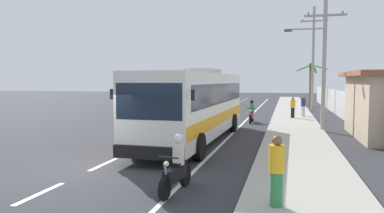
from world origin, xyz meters
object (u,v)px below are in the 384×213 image
Objects in this scene: coach_bus_foreground at (196,103)px; pedestrian_near_kerb at (277,169)px; motorcycle_trailing at (252,113)px; utility_pole_mid at (323,55)px; palm_second at (311,77)px; motorcycle_beside_bus at (176,169)px; pedestrian_midwalk at (303,106)px; pedestrian_far_walk at (293,107)px; utility_pole_far at (313,57)px.

pedestrian_near_kerb is at bearing -65.80° from coach_bus_foreground.
motorcycle_trailing is 0.23× the size of utility_pole_mid.
coach_bus_foreground is 26.79m from palm_second.
motorcycle_beside_bus is 16.85m from motorcycle_trailing.
pedestrian_midwalk is (3.69, 4.17, 0.33)m from motorcycle_trailing.
pedestrian_near_kerb is 0.33× the size of palm_second.
utility_pole_mid is 20.85m from palm_second.
coach_bus_foreground is 1.48× the size of utility_pole_mid.
motorcycle_beside_bus is 14.61m from utility_pole_mid.
pedestrian_far_walk is at bearing 44.62° from motorcycle_trailing.
pedestrian_midwalk is 1.57m from pedestrian_far_walk.
coach_bus_foreground is 7.63× the size of pedestrian_midwalk.
motorcycle_trailing is (1.92, 8.59, -1.22)m from coach_bus_foreground.
palm_second is (0.65, 20.82, -1.03)m from utility_pole_mid.
pedestrian_far_walk is at bearing -98.47° from palm_second.
pedestrian_near_kerb reaches higher than motorcycle_trailing.
pedestrian_midwalk is at bearing 66.28° from coach_bus_foreground.
utility_pole_far is (6.69, 19.34, 3.33)m from coach_bus_foreground.
motorcycle_trailing is 6.80m from utility_pole_mid.
utility_pole_far reaches higher than motorcycle_beside_bus.
pedestrian_far_walk is (4.78, 11.41, -0.91)m from coach_bus_foreground.
pedestrian_midwalk is (1.50, 21.89, 0.00)m from pedestrian_near_kerb.
motorcycle_trailing is 1.20× the size of pedestrian_midwalk.
motorcycle_trailing is 0.39× the size of palm_second.
utility_pole_mid is at bearing -91.78° from palm_second.
pedestrian_far_walk is (2.86, 2.83, 0.31)m from motorcycle_trailing.
palm_second reaches higher than coach_bus_foreground.
motorcycle_beside_bus is 1.00× the size of motorcycle_trailing.
palm_second reaches higher than pedestrian_midwalk.
motorcycle_beside_bus is at bearing -99.07° from palm_second.
pedestrian_midwalk is 7.89m from utility_pole_far.
utility_pole_mid is at bearing -63.85° from pedestrian_near_kerb.
utility_pole_mid reaches higher than motorcycle_trailing.
coach_bus_foreground is at bearing -105.01° from palm_second.
utility_pole_mid reaches higher than palm_second.
utility_pole_mid is (0.68, -7.74, 3.46)m from pedestrian_midwalk.
pedestrian_near_kerb is at bearing -82.97° from motorcycle_trailing.
utility_pole_far is at bearing 79.32° from motorcycle_beside_bus.
palm_second is at bearing -74.78° from pedestrian_midwalk.
utility_pole_far reaches higher than coach_bus_foreground.
pedestrian_near_kerb is 21.94m from pedestrian_midwalk.
motorcycle_beside_bus is at bearing 77.71° from pedestrian_far_walk.
utility_pole_far is at bearing 88.37° from utility_pole_mid.
coach_bus_foreground is 7.68× the size of pedestrian_near_kerb.
pedestrian_midwalk is 0.19× the size of utility_pole_mid.
utility_pole_mid is (6.28, 5.01, 2.58)m from coach_bus_foreground.
pedestrian_midwalk reaches higher than motorcycle_trailing.
palm_second is at bearing -59.72° from pedestrian_near_kerb.
utility_pole_mid is (4.36, -3.58, 3.80)m from motorcycle_trailing.
palm_second is at bearing 80.93° from motorcycle_beside_bus.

